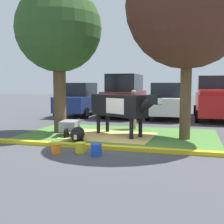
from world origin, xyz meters
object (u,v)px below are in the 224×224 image
shade_tree_right (188,6)px  suv_dark_grey (125,95)px  pickup_truck_black (215,99)px  bucket_blue (96,149)px  calf_lying (78,134)px  bucket_yellow (81,148)px  cow_holstein (121,106)px  hatchback_white (167,101)px  person_handler (133,108)px  shade_tree_left (59,30)px  sedan_red (80,100)px  bucket_orange (56,148)px  wheelbarrow (70,126)px

shade_tree_right → suv_dark_grey: size_ratio=1.46×
pickup_truck_black → bucket_blue: bearing=-110.9°
calf_lying → bucket_yellow: (0.76, -1.64, -0.08)m
cow_holstein → suv_dark_grey: size_ratio=0.62×
cow_holstein → hatchback_white: (1.13, 6.38, -0.17)m
person_handler → bucket_yellow: person_handler is taller
shade_tree_left → cow_holstein: 3.92m
person_handler → cow_holstein: bearing=-93.5°
sedan_red → suv_dark_grey: 2.85m
suv_dark_grey → hatchback_white: bearing=-6.0°
sedan_red → suv_dark_grey: suv_dark_grey is taller
bucket_orange → shade_tree_left: bearing=113.6°
bucket_orange → pickup_truck_black: size_ratio=0.05×
calf_lying → suv_dark_grey: suv_dark_grey is taller
wheelbarrow → pickup_truck_black: (5.66, 7.17, 0.73)m
shade_tree_left → pickup_truck_black: shade_tree_left is taller
shade_tree_left → person_handler: shade_tree_left is taller
shade_tree_left → bucket_blue: (2.64, -3.25, -3.92)m
hatchback_white → bucket_yellow: bearing=-99.9°
person_handler → hatchback_white: 4.66m
shade_tree_left → bucket_orange: shade_tree_left is taller
pickup_truck_black → shade_tree_right: bearing=-102.2°
bucket_yellow → shade_tree_right: bearing=46.0°
shade_tree_left → hatchback_white: (3.72, 6.13, -3.10)m
wheelbarrow → pickup_truck_black: size_ratio=0.30×
calf_lying → pickup_truck_black: (5.01, 7.96, 0.88)m
cow_holstein → hatchback_white: 6.48m
bucket_orange → bucket_yellow: 0.69m
calf_lying → sedan_red: sedan_red is taller
calf_lying → wheelbarrow: bearing=129.4°
bucket_blue → pickup_truck_black: 10.48m
wheelbarrow → bucket_orange: size_ratio=5.64×
shade_tree_left → pickup_truck_black: bearing=45.6°
bucket_orange → bucket_blue: (1.17, 0.10, 0.02)m
shade_tree_left → sedan_red: size_ratio=1.32×
bucket_orange → bucket_yellow: (0.65, 0.25, 0.01)m
bucket_orange → hatchback_white: 9.78m
bucket_orange → pickup_truck_black: (4.90, 9.85, 0.96)m
shade_tree_right → suv_dark_grey: bearing=119.3°
wheelbarrow → suv_dark_grey: size_ratio=0.35×
bucket_yellow → bucket_blue: bucket_blue is taller
cow_holstein → wheelbarrow: (-1.88, -0.42, -0.77)m
person_handler → suv_dark_grey: size_ratio=0.37×
cow_holstein → person_handler: bearing=86.5°
wheelbarrow → bucket_yellow: 2.82m
calf_lying → wheelbarrow: (-0.65, 0.80, 0.15)m
shade_tree_left → pickup_truck_black: size_ratio=1.07×
shade_tree_left → bucket_yellow: size_ratio=18.14×
person_handler → wheelbarrow: (-2.00, -2.26, -0.54)m
shade_tree_right → cow_holstein: size_ratio=2.35×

